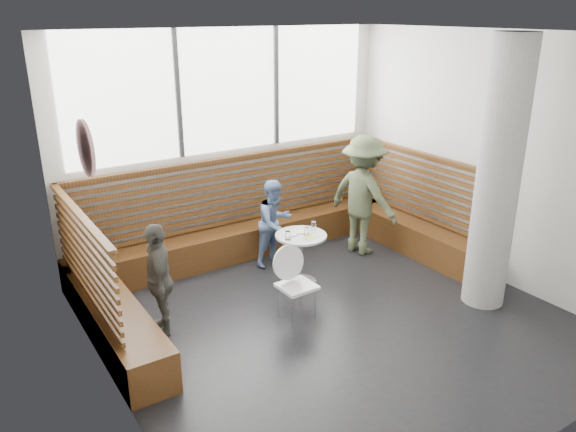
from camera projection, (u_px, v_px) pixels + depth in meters
room at (339, 190)px, 5.98m from camera, size 5.00×5.00×3.20m
booth at (258, 240)px, 7.79m from camera, size 5.00×2.50×1.44m
concrete_column at (498, 177)px, 6.46m from camera, size 0.50×0.50×3.20m
wall_art at (85, 148)px, 4.79m from camera, size 0.03×0.50×0.50m
cafe_table at (301, 249)px, 7.29m from camera, size 0.67×0.67×0.69m
cafe_chair at (294, 278)px, 6.46m from camera, size 0.42×0.41×0.87m
adult_man at (363, 195)px, 8.14m from camera, size 0.87×1.25×1.76m
child_back at (275, 223)px, 7.82m from camera, size 0.69×0.59×1.23m
child_left at (159, 279)px, 6.12m from camera, size 0.53×0.82×1.30m
plate_near at (290, 234)px, 7.23m from camera, size 0.20×0.20×0.01m
plate_far at (300, 231)px, 7.32m from camera, size 0.20×0.20×0.01m
glass_left at (288, 235)px, 7.06m from camera, size 0.07×0.07×0.11m
glass_mid at (307, 231)px, 7.19m from camera, size 0.07×0.07×0.11m
glass_right at (314, 225)px, 7.39m from camera, size 0.07×0.07×0.10m
menu_card at (310, 237)px, 7.14m from camera, size 0.24×0.20×0.00m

